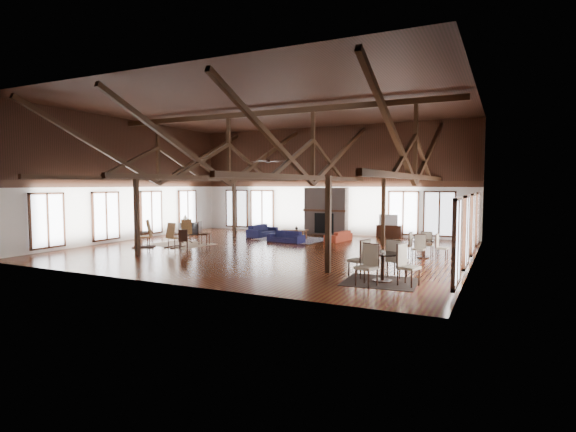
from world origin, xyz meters
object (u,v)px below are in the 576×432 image
at_px(armchair, 188,229).
at_px(cafe_table_far, 423,246).
at_px(sofa_navy_front, 286,237).
at_px(coffee_table, 295,231).
at_px(tv_console, 389,231).
at_px(sofa_orange, 338,236).
at_px(cafe_table_near, 383,262).
at_px(sofa_navy_left, 262,230).

relative_size(armchair, cafe_table_far, 0.54).
height_order(sofa_navy_front, armchair, armchair).
height_order(coffee_table, cafe_table_far, cafe_table_far).
height_order(cafe_table_far, tv_console, cafe_table_far).
bearing_deg(tv_console, sofa_orange, -125.55).
bearing_deg(cafe_table_far, sofa_orange, 143.78).
xyz_separation_m(cafe_table_near, tv_console, (-2.34, 10.79, -0.24)).
xyz_separation_m(sofa_navy_left, tv_console, (6.31, 2.38, 0.02)).
bearing_deg(cafe_table_near, sofa_navy_front, 133.73).
bearing_deg(cafe_table_far, tv_console, 114.20).
height_order(armchair, cafe_table_near, cafe_table_near).
bearing_deg(armchair, sofa_orange, -41.45).
bearing_deg(coffee_table, armchair, 179.78).
bearing_deg(cafe_table_near, tv_console, 102.23).
height_order(sofa_navy_left, cafe_table_far, cafe_table_far).
bearing_deg(armchair, cafe_table_near, -76.61).
bearing_deg(coffee_table, sofa_orange, -2.36).
distance_m(sofa_navy_left, cafe_table_far, 9.71).
relative_size(sofa_navy_left, armchair, 2.10).
height_order(sofa_orange, cafe_table_far, cafe_table_far).
bearing_deg(armchair, sofa_navy_front, -52.80).
xyz_separation_m(sofa_navy_left, coffee_table, (2.14, -0.41, 0.13)).
xyz_separation_m(coffee_table, armchair, (-6.29, -0.65, -0.11)).
bearing_deg(sofa_navy_left, sofa_orange, -92.41).
bearing_deg(cafe_table_far, sofa_navy_front, 164.36).
height_order(sofa_navy_front, sofa_orange, sofa_navy_front).
bearing_deg(coffee_table, sofa_navy_front, -90.37).
bearing_deg(cafe_table_far, cafe_table_near, -94.33).
distance_m(sofa_navy_left, armchair, 4.28).
bearing_deg(sofa_navy_left, sofa_navy_front, -126.44).
height_order(cafe_table_near, tv_console, cafe_table_near).
relative_size(sofa_navy_left, cafe_table_far, 1.14).
bearing_deg(sofa_navy_front, tv_console, 55.49).
distance_m(sofa_orange, tv_console, 3.25).
relative_size(cafe_table_near, cafe_table_far, 1.23).
xyz_separation_m(sofa_navy_left, cafe_table_far, (9.01, -3.63, 0.17)).
xyz_separation_m(cafe_table_near, cafe_table_far, (0.36, 4.78, -0.10)).
xyz_separation_m(sofa_navy_front, tv_console, (4.04, 4.12, 0.06)).
xyz_separation_m(sofa_navy_front, cafe_table_near, (6.38, -6.67, 0.30)).
height_order(armchair, cafe_table_far, cafe_table_far).
bearing_deg(sofa_navy_front, sofa_navy_left, 152.44).
bearing_deg(coffee_table, tv_console, 27.72).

